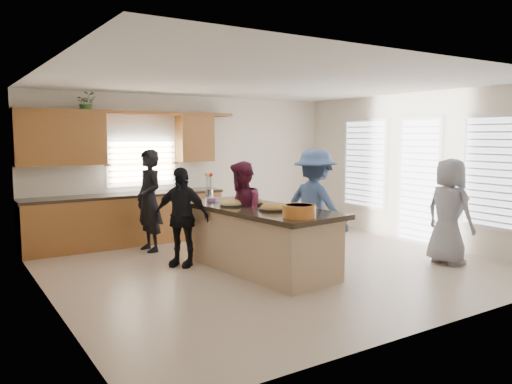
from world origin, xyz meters
TOP-DOWN VIEW (x-y plane):
  - floor at (0.00, 0.00)m, footprint 6.50×6.50m
  - room_shell at (0.00, 0.00)m, footprint 6.52×6.02m
  - back_cabinetry at (-1.47, 2.73)m, footprint 4.08×0.66m
  - right_wall_glazing at (3.22, -0.13)m, footprint 0.06×4.00m
  - island at (-0.31, -0.07)m, footprint 1.42×2.81m
  - platter_front at (-0.31, -0.43)m, footprint 0.41×0.41m
  - platter_mid at (-0.21, 0.26)m, footprint 0.37×0.37m
  - platter_back at (-0.59, 0.27)m, footprint 0.37×0.37m
  - salad_bowl at (-0.37, -1.13)m, footprint 0.44×0.44m
  - clear_cup at (0.02, -0.97)m, footprint 0.09×0.09m
  - plate_stack at (-0.55, 0.97)m, footprint 0.20×0.20m
  - flower_vase at (-0.50, 1.16)m, footprint 0.14×0.14m
  - potted_plant at (-2.04, 2.82)m, footprint 0.39×0.36m
  - woman_left_back at (-1.24, 1.99)m, footprint 0.48×0.68m
  - woman_left_mid at (-0.47, 0.19)m, footprint 0.92×0.99m
  - woman_left_front at (-1.20, 0.77)m, footprint 0.87×0.93m
  - woman_right_back at (0.65, -0.22)m, footprint 0.92×1.29m
  - woman_right_front at (2.38, -1.39)m, footprint 0.55×0.83m

SIDE VIEW (x-z plane):
  - floor at x=0.00m, z-range 0.00..0.00m
  - island at x=-0.31m, z-range -0.02..0.93m
  - woman_left_front at x=-1.20m, z-range 0.00..1.54m
  - woman_left_mid at x=-0.47m, z-range 0.00..1.63m
  - woman_right_front at x=2.38m, z-range 0.00..1.66m
  - woman_left_back at x=-1.24m, z-range 0.00..1.78m
  - woman_right_back at x=0.65m, z-range 0.00..1.81m
  - back_cabinetry at x=-1.47m, z-range -0.32..2.14m
  - plate_stack at x=-0.55m, z-range 0.95..1.00m
  - platter_mid at x=-0.21m, z-range 0.90..1.05m
  - platter_back at x=-0.59m, z-range 0.90..1.05m
  - platter_front at x=-0.31m, z-range 0.89..1.06m
  - clear_cup at x=0.02m, z-range 0.95..1.06m
  - salad_bowl at x=-0.37m, z-range 0.96..1.12m
  - flower_vase at x=-0.50m, z-range 0.96..1.40m
  - right_wall_glazing at x=3.22m, z-range 0.22..2.47m
  - room_shell at x=0.00m, z-range 0.50..3.31m
  - potted_plant at x=-2.04m, z-range 2.40..2.76m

